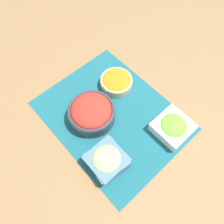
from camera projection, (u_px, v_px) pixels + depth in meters
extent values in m
plane|color=olive|center=(112.00, 116.00, 0.93)|extent=(3.00, 3.00, 0.00)
cube|color=#195B6B|center=(112.00, 115.00, 0.93)|extent=(0.59, 0.47, 0.00)
cylinder|color=#333842|center=(92.00, 114.00, 0.90)|extent=(0.19, 0.19, 0.06)
torus|color=#333842|center=(91.00, 110.00, 0.87)|extent=(0.19, 0.19, 0.01)
ellipsoid|color=red|center=(91.00, 110.00, 0.87)|extent=(0.17, 0.17, 0.06)
cylinder|color=#C6B28E|center=(116.00, 82.00, 0.99)|extent=(0.15, 0.15, 0.04)
torus|color=#C6B28E|center=(116.00, 80.00, 0.97)|extent=(0.14, 0.14, 0.01)
ellipsoid|color=orange|center=(116.00, 80.00, 0.97)|extent=(0.13, 0.13, 0.02)
cube|color=slate|center=(107.00, 161.00, 0.81)|extent=(0.14, 0.14, 0.06)
cube|color=slate|center=(107.00, 159.00, 0.78)|extent=(0.13, 0.13, 0.00)
ellipsoid|color=#A8CC7F|center=(107.00, 159.00, 0.78)|extent=(0.10, 0.10, 0.04)
cube|color=white|center=(172.00, 128.00, 0.88)|extent=(0.14, 0.14, 0.04)
cube|color=white|center=(174.00, 125.00, 0.86)|extent=(0.14, 0.14, 0.00)
ellipsoid|color=#6BAD38|center=(173.00, 126.00, 0.86)|extent=(0.11, 0.11, 0.04)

